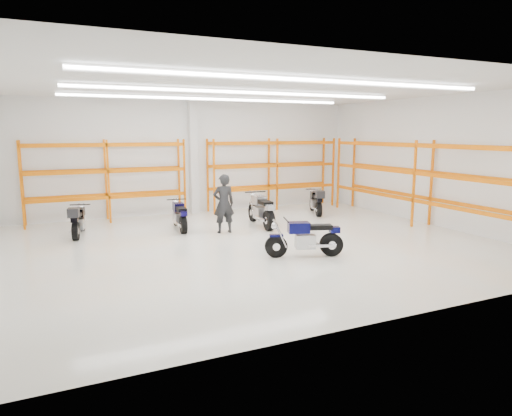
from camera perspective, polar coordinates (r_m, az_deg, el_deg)
name	(u,v)px	position (r m, az deg, el deg)	size (l,w,h in m)	color
ground	(253,244)	(13.48, -0.37, -4.56)	(14.00, 14.00, 0.00)	silver
room_shell	(253,132)	(13.09, -0.43, 9.53)	(14.02, 12.02, 4.51)	white
motorcycle_main	(308,239)	(12.15, 6.48, -3.85)	(2.03, 0.94, 1.03)	black
motorcycle_back_a	(78,221)	(15.40, -21.39, -1.57)	(0.77, 1.99, 1.03)	black
motorcycle_back_b	(180,217)	(15.55, -9.52, -1.06)	(0.66, 2.00, 0.98)	black
motorcycle_back_c	(262,211)	(15.91, 0.69, -0.39)	(0.78, 2.36, 1.16)	black
motorcycle_back_d	(316,202)	(18.42, 7.54, 0.75)	(0.98, 1.96, 1.04)	black
standing_man	(224,204)	(14.88, -4.06, 0.54)	(0.70, 0.46, 1.93)	black
structural_column	(194,158)	(18.56, -7.82, 6.25)	(0.32, 0.32, 4.50)	white
pallet_racking_back_left	(107,173)	(17.57, -18.15, 4.17)	(5.67, 0.87, 3.00)	orange
pallet_racking_back_right	(273,167)	(19.54, 2.13, 5.13)	(5.67, 0.87, 3.00)	orange
pallet_racking_side	(423,174)	(16.87, 20.18, 3.95)	(0.87, 9.07, 3.00)	orange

